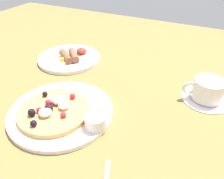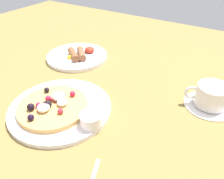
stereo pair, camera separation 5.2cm
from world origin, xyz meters
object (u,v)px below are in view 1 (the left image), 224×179
coffee_cup (208,89)px  syrup_ramekin (96,121)px  coffee_saucer (205,98)px  pancake_plate (61,112)px  breakfast_plate (69,58)px

coffee_cup → syrup_ramekin: bearing=-132.2°
coffee_cup → coffee_saucer: bearing=22.7°
pancake_plate → breakfast_plate: breakfast_plate is taller
breakfast_plate → syrup_ramekin: bearing=-45.2°
breakfast_plate → coffee_saucer: 0.49m
pancake_plate → coffee_saucer: pancake_plate is taller
breakfast_plate → coffee_cup: size_ratio=2.08×
breakfast_plate → coffee_cup: (0.49, -0.03, 0.03)m
pancake_plate → coffee_saucer: (0.33, 0.23, -0.00)m
pancake_plate → coffee_cup: 0.40m
breakfast_plate → coffee_cup: 0.49m
syrup_ramekin → coffee_cup: size_ratio=0.47×
syrup_ramekin → breakfast_plate: 0.39m
coffee_saucer → coffee_cup: (-0.00, -0.00, 0.03)m
breakfast_plate → coffee_saucer: size_ratio=1.72×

